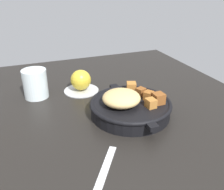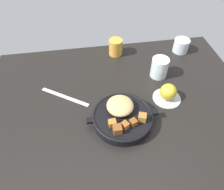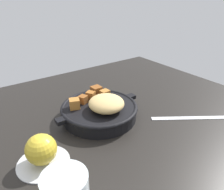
% 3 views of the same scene
% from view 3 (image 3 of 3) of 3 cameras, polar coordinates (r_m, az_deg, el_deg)
% --- Properties ---
extents(ground_plane, '(1.11, 0.93, 0.02)m').
position_cam_3_polar(ground_plane, '(0.63, -1.91, -9.17)').
color(ground_plane, black).
extents(cast_iron_skillet, '(0.27, 0.23, 0.08)m').
position_cam_3_polar(cast_iron_skillet, '(0.64, -3.21, -3.77)').
color(cast_iron_skillet, black).
rests_on(cast_iron_skillet, ground_plane).
extents(saucer_plate, '(0.12, 0.12, 0.01)m').
position_cam_3_polar(saucer_plate, '(0.53, -17.74, -16.68)').
color(saucer_plate, '#B7BABF').
rests_on(saucer_plate, ground_plane).
extents(red_apple, '(0.07, 0.07, 0.07)m').
position_cam_3_polar(red_apple, '(0.50, -18.34, -13.55)').
color(red_apple, gold).
rests_on(red_apple, saucer_plate).
extents(butter_knife, '(0.20, 0.14, 0.00)m').
position_cam_3_polar(butter_knife, '(0.69, 19.83, -5.72)').
color(butter_knife, silver).
rests_on(butter_knife, ground_plane).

